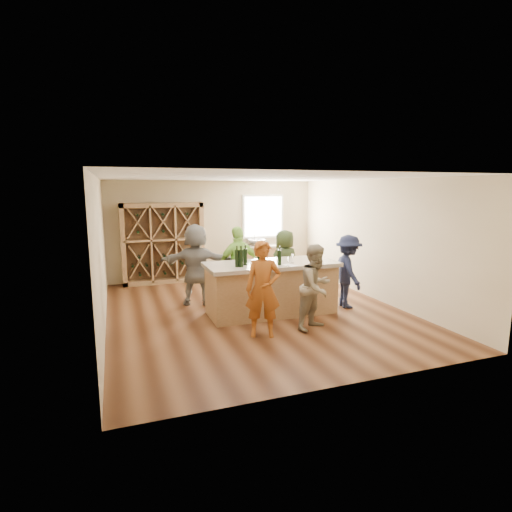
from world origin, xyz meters
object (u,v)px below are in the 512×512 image
object	(u,v)px
person_far_mid	(239,265)
person_far_right	(285,264)
tasting_counter_base	(271,290)
wine_bottle_d	(259,258)
wine_bottle_c	(245,257)
wine_bottle_e	(264,257)
person_near_right	(316,287)
person_near_left	(263,289)
wine_bottle_b	(241,259)
wine_bottle_f	(280,258)
person_far_left	(196,264)
wine_rack	(163,243)
wine_bottle_a	(237,258)
person_server	(348,271)
sink	(257,242)

from	to	relation	value
person_far_mid	person_far_right	size ratio (longest dim) A/B	1.08
tasting_counter_base	wine_bottle_d	world-z (taller)	wine_bottle_d
wine_bottle_c	person_far_mid	world-z (taller)	person_far_mid
wine_bottle_e	person_near_right	xyz separation A→B (m)	(0.66, -0.97, -0.44)
wine_bottle_c	person_near_left	bearing A→B (deg)	-91.95
wine_bottle_b	wine_bottle_f	xyz separation A→B (m)	(0.78, -0.06, -0.02)
person_near_left	person_far_left	distance (m)	2.46
wine_rack	person_near_right	size ratio (longest dim) A/B	1.38
wine_bottle_e	person_far_right	size ratio (longest dim) A/B	0.19
tasting_counter_base	wine_bottle_d	bearing A→B (deg)	-145.10
wine_bottle_c	person_far_right	bearing A→B (deg)	40.27
wine_bottle_e	person_far_right	distance (m)	1.67
person_far_left	wine_bottle_a	bearing A→B (deg)	132.21
person_near_right	wine_bottle_c	bearing A→B (deg)	106.63
wine_bottle_a	person_far_left	world-z (taller)	person_far_left
wine_rack	wine_bottle_b	size ratio (longest dim) A/B	6.55
person_server	person_far_mid	world-z (taller)	person_far_mid
person_near_left	wine_bottle_f	bearing A→B (deg)	70.82
sink	person_near_left	world-z (taller)	person_near_left
person_server	person_far_left	size ratio (longest dim) A/B	0.88
wine_rack	wine_bottle_e	distance (m)	4.02
wine_rack	wine_bottle_f	xyz separation A→B (m)	(1.82, -3.84, 0.13)
wine_bottle_a	person_far_left	xyz separation A→B (m)	(-0.53, 1.38, -0.33)
wine_bottle_b	person_far_right	bearing A→B (deg)	41.41
wine_bottle_a	person_far_right	xyz separation A→B (m)	(1.58, 1.29, -0.44)
wine_bottle_d	tasting_counter_base	bearing A→B (deg)	34.90
tasting_counter_base	wine_bottle_a	size ratio (longest dim) A/B	7.84
person_near_right	wine_bottle_a	bearing A→B (deg)	115.68
wine_bottle_d	person_far_left	xyz separation A→B (m)	(-0.97, 1.44, -0.33)
person_far_right	wine_bottle_f	xyz separation A→B (m)	(-0.73, -1.39, 0.42)
person_far_right	wine_bottle_f	size ratio (longest dim) A/B	5.39
wine_bottle_d	person_far_mid	xyz separation A→B (m)	(-0.05, 1.21, -0.37)
person_far_left	wine_bottle_e	bearing A→B (deg)	150.39
wine_bottle_a	wine_bottle_d	world-z (taller)	wine_bottle_d
person_near_left	person_server	xyz separation A→B (m)	(2.37, 1.01, -0.05)
person_near_right	person_far_left	xyz separation A→B (m)	(-1.76, 2.33, 0.12)
person_far_right	person_near_left	bearing A→B (deg)	47.27
wine_bottle_c	person_near_left	distance (m)	1.17
wine_bottle_d	wine_bottle_f	world-z (taller)	wine_bottle_d
wine_bottle_a	person_far_left	distance (m)	1.52
person_near_right	person_far_mid	size ratio (longest dim) A/B	0.91
tasting_counter_base	wine_bottle_f	distance (m)	0.79
wine_bottle_b	wine_bottle_c	world-z (taller)	wine_bottle_b
person_far_left	person_server	bearing A→B (deg)	177.79
tasting_counter_base	wine_bottle_d	size ratio (longest dim) A/B	7.79
person_near_right	wine_bottle_e	bearing A→B (deg)	97.35
wine_bottle_b	person_far_mid	world-z (taller)	person_far_mid
tasting_counter_base	person_far_left	bearing A→B (deg)	138.32
sink	tasting_counter_base	world-z (taller)	sink
person_far_mid	wine_bottle_f	xyz separation A→B (m)	(0.46, -1.26, 0.35)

